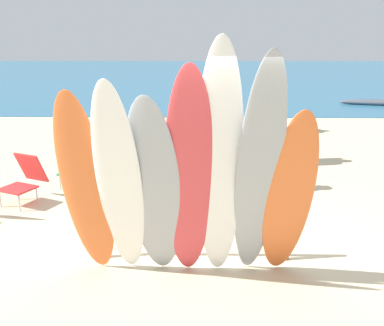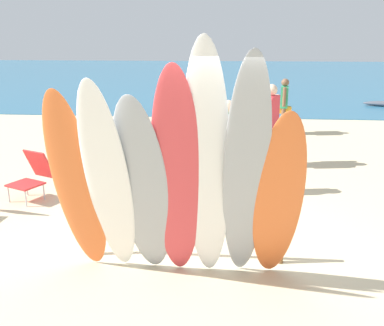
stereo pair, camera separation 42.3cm
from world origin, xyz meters
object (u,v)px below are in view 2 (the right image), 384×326
Objects in this scene: surfboard_grey_5 at (246,179)px; beach_chair_red at (33,174)px; surfboard_orange_0 at (77,187)px; surfboard_red_3 at (176,181)px; beachgoer_midbeach at (227,141)px; surfboard_grey_2 at (143,192)px; surfboard_rack at (184,224)px; surfboard_orange_6 at (278,201)px; surfboard_white_4 at (207,171)px; beach_chair_blue at (87,160)px; beachgoer_photographing at (201,114)px; beachgoer_by_water at (284,102)px; beachgoer_near_rack at (270,120)px; surfboard_white_1 at (109,185)px; beachgoer_strolling at (199,123)px.

beach_chair_red is (-3.50, 2.55, -0.86)m from surfboard_grey_5.
surfboard_red_3 reaches higher than surfboard_orange_0.
surfboard_orange_0 is 3.34m from beachgoer_midbeach.
beachgoer_midbeach is (0.86, 2.95, -0.13)m from surfboard_grey_2.
surfboard_orange_0 is at bearing 175.22° from surfboard_grey_5.
surfboard_orange_6 reaches higher than surfboard_rack.
beach_chair_blue is (-2.46, 3.42, -0.92)m from surfboard_white_4.
surfboard_orange_0 is 2.79× the size of beach_chair_red.
surfboard_orange_6 reaches higher than beachgoer_midbeach.
surfboard_grey_2 is 5.76m from beachgoer_photographing.
beachgoer_by_water is (1.00, 8.07, -0.11)m from surfboard_orange_6.
beachgoer_midbeach is at bearing -178.56° from beachgoer_near_rack.
surfboard_orange_6 is 2.98m from beachgoer_midbeach.
surfboard_grey_2 is 1.10m from surfboard_grey_5.
surfboard_orange_0 is 0.93× the size of surfboard_white_1.
surfboard_grey_5 is 1.66× the size of beachgoer_photographing.
surfboard_rack is at bearing 62.99° from surfboard_grey_2.
surfboard_white_1 is 2.99× the size of beach_chair_red.
surfboard_white_1 is at bearing -138.06° from surfboard_rack.
beachgoer_midbeach is (0.63, -1.93, 0.06)m from beachgoer_strolling.
surfboard_rack is at bearing 86.85° from surfboard_red_3.
surfboard_white_1 is at bearing -176.12° from beachgoer_near_rack.
surfboard_orange_0 is at bearing -145.37° from beachgoer_midbeach.
surfboard_grey_2 is 0.73m from surfboard_white_4.
beachgoer_strolling is at bearing 84.32° from surfboard_white_1.
surfboard_white_4 reaches higher than surfboard_rack.
surfboard_white_1 is 1.49× the size of beachgoer_midbeach.
surfboard_grey_5 is 1.65× the size of beachgoer_midbeach.
surfboard_orange_0 is at bearing 179.90° from beachgoer_near_rack.
beachgoer_photographing is at bearing 75.90° from beachgoer_midbeach.
beachgoer_midbeach is (0.50, 2.37, 0.49)m from surfboard_rack.
surfboard_orange_0 is 1.02× the size of surfboard_grey_2.
surfboard_orange_0 is 1.40× the size of beachgoer_photographing.
surfboard_white_4 reaches higher than surfboard_grey_2.
surfboard_grey_5 is (1.07, -0.09, 0.21)m from surfboard_grey_2.
surfboard_grey_2 reaches higher than surfboard_orange_6.
surfboard_orange_6 is 2.60× the size of beach_chair_blue.
surfboard_white_1 is 5.85m from beachgoer_photographing.
surfboard_white_4 is at bearing -36.55° from beachgoer_strolling.
surfboard_rack is 1.10× the size of surfboard_grey_2.
beachgoer_strolling is (-0.84, 4.97, -0.40)m from surfboard_grey_5.
beachgoer_strolling is 0.89× the size of beachgoer_near_rack.
surfboard_red_3 is at bearing -126.56° from beachgoer_midbeach.
surfboard_orange_0 is 0.39m from surfboard_white_1.
surfboard_red_3 is at bearing -17.75° from beach_chair_red.
beach_chair_red is at bearing -89.43° from beachgoer_strolling.
beach_chair_red is (-2.43, 2.46, -0.66)m from surfboard_grey_2.
beach_chair_red is at bearing 161.32° from beachgoer_midbeach.
surfboard_grey_5 is at bearing -32.12° from beachgoer_strolling.
surfboard_grey_2 is 1.37× the size of beachgoer_photographing.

